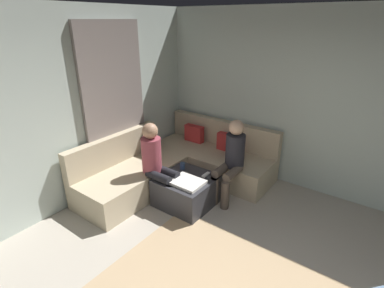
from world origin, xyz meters
TOP-DOWN VIEW (x-y plane):
  - wall_back at (0.00, 2.94)m, footprint 6.00×0.12m
  - wall_left at (-2.94, 0.00)m, footprint 0.12×6.00m
  - curtain_panel at (-2.84, 1.30)m, footprint 0.06×1.10m
  - sectional_couch at (-2.08, 1.88)m, footprint 2.10×2.55m
  - ottoman at (-1.56, 1.41)m, footprint 0.76×0.76m
  - folded_blanket at (-1.46, 1.29)m, footprint 0.44×0.36m
  - coffee_mug at (-1.78, 1.59)m, footprint 0.08×0.08m
  - game_remote at (-1.38, 1.63)m, footprint 0.05×0.15m
  - person_on_couch_back at (-1.14, 1.93)m, footprint 0.30×0.60m
  - person_on_couch_side at (-1.93, 1.20)m, footprint 0.60×0.30m

SIDE VIEW (x-z plane):
  - ottoman at x=-1.56m, z-range 0.00..0.42m
  - sectional_couch at x=-2.08m, z-range -0.15..0.72m
  - game_remote at x=-1.38m, z-range 0.42..0.44m
  - folded_blanket at x=-1.46m, z-range 0.42..0.46m
  - coffee_mug at x=-1.78m, z-range 0.42..0.52m
  - person_on_couch_back at x=-1.14m, z-range 0.06..1.26m
  - person_on_couch_side at x=-1.93m, z-range 0.06..1.26m
  - curtain_panel at x=-2.84m, z-range 0.00..2.50m
  - wall_back at x=0.00m, z-range 0.00..2.70m
  - wall_left at x=-2.94m, z-range 0.00..2.70m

